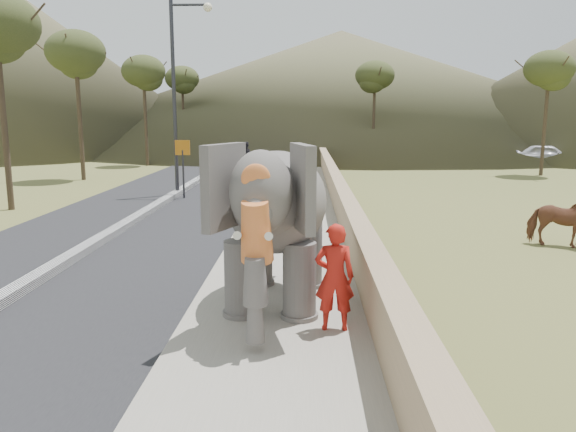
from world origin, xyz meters
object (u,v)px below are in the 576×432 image
at_px(cow, 561,221).
at_px(motorcyclist, 253,162).
at_px(elephant_and_man, 278,224).
at_px(lamppost, 181,79).

height_order(cow, motorcyclist, motorcyclist).
bearing_deg(elephant_and_man, motorcyclist, 96.45).
bearing_deg(cow, lamppost, 73.17).
height_order(cow, elephant_and_man, elephant_and_man).
distance_m(elephant_and_man, motorcyclist, 23.07).
distance_m(lamppost, elephant_and_man, 15.24).
relative_size(lamppost, cow, 4.89).
height_order(elephant_and_man, motorcyclist, elephant_and_man).
bearing_deg(lamppost, cow, -37.71).
relative_size(lamppost, motorcyclist, 4.14).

